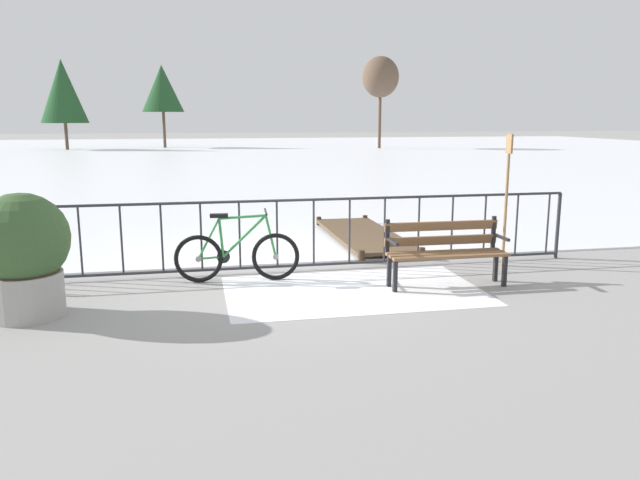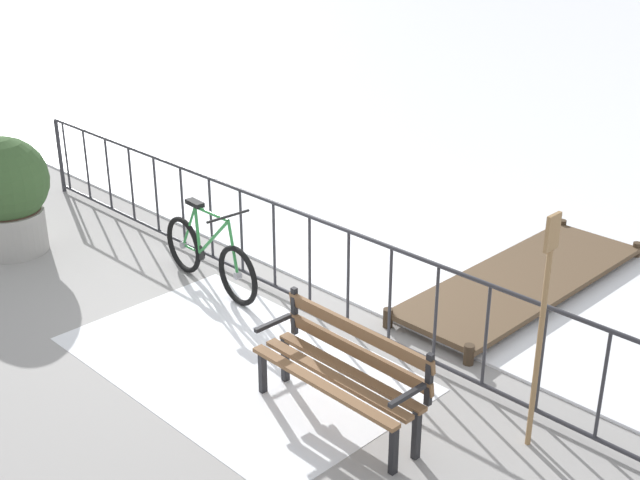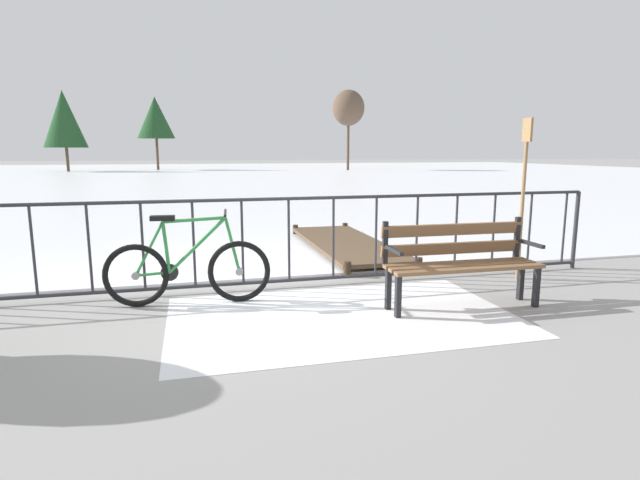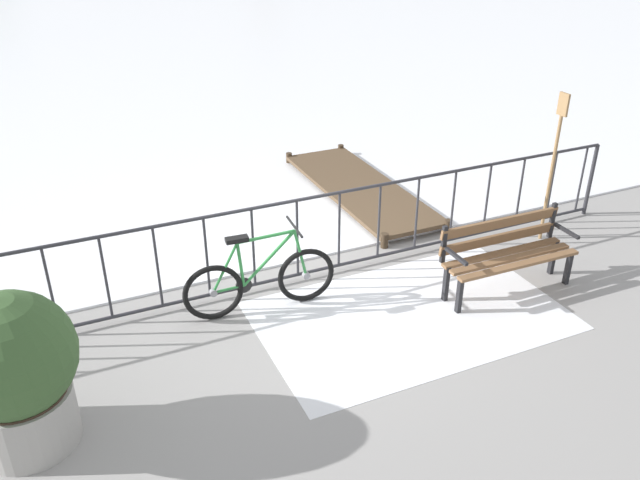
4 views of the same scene
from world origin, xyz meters
The scene contains 12 objects.
ground_plane centered at (0.00, 0.00, 0.00)m, with size 160.00×160.00×0.00m, color gray.
frozen_pond centered at (0.00, 28.40, 0.01)m, with size 80.00×56.00×0.03m, color white.
snow_patch centered at (0.83, -1.20, 0.00)m, with size 3.31×2.06×0.01m, color white.
railing_fence centered at (0.00, 0.00, 0.56)m, with size 9.06×0.06×1.07m.
bicycle_near_railing centered at (-0.61, -0.40, 0.37)m, with size 1.71×0.52×0.97m.
park_bench centered at (2.11, -1.14, 0.51)m, with size 1.61×0.51×0.89m.
planter_with_shrub centered at (-3.05, -1.48, 0.75)m, with size 1.03×1.03×1.41m.
oar_upright centered at (3.39, -0.34, 1.14)m, with size 0.04×0.16×1.98m.
wooden_dock centered at (1.85, 1.96, 0.12)m, with size 1.10×3.42×0.20m.
tree_far_west centered at (11.92, 34.00, 4.92)m, with size 2.56×2.56×6.35m.
tree_west_mid centered at (-9.47, 36.35, 3.89)m, with size 3.08×3.08×5.99m.
tree_centre centered at (-3.07, 37.98, 4.19)m, with size 2.95×2.95×5.84m.
Camera 1 is at (-1.16, -8.73, 2.23)m, focal length 34.75 mm.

